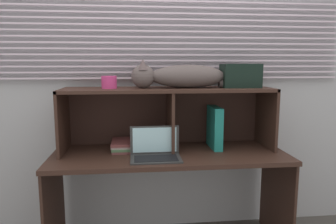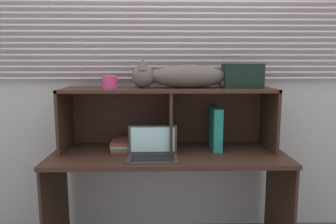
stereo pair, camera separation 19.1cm
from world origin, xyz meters
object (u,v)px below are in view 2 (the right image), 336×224
object	(u,v)px
binder_upright	(215,128)
storage_box	(242,76)
small_basket	(110,82)
cat	(181,76)
book_stack	(123,144)
laptop	(153,151)

from	to	relation	value
binder_upright	storage_box	world-z (taller)	storage_box
small_basket	binder_upright	bearing A→B (deg)	0.00
cat	book_stack	xyz separation A→B (m)	(-0.43, 0.00, -0.49)
binder_upright	storage_box	bearing A→B (deg)	0.00
cat	small_basket	world-z (taller)	cat
cat	laptop	size ratio (longest dim) A/B	2.81
laptop	storage_box	xyz separation A→B (m)	(0.63, 0.21, 0.49)
binder_upright	book_stack	bearing A→B (deg)	179.73
cat	storage_box	distance (m)	0.43
book_stack	small_basket	distance (m)	0.46
laptop	storage_box	bearing A→B (deg)	18.70
laptop	small_basket	world-z (taller)	small_basket
book_stack	storage_box	world-z (taller)	storage_box
laptop	book_stack	distance (m)	0.31
binder_upright	small_basket	distance (m)	0.83
cat	book_stack	distance (m)	0.65
cat	book_stack	bearing A→B (deg)	179.57
cat	storage_box	world-z (taller)	cat
cat	laptop	bearing A→B (deg)	-133.09
cat	book_stack	world-z (taller)	cat
cat	laptop	distance (m)	0.57
laptop	small_basket	bearing A→B (deg)	144.85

